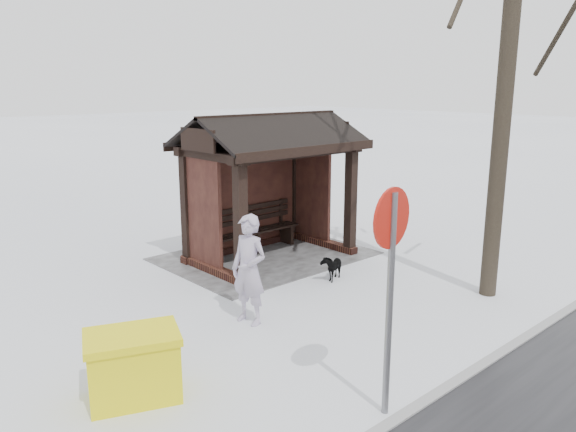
# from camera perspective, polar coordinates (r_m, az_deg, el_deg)

# --- Properties ---
(ground) EXTENTS (120.00, 120.00, 0.00)m
(ground) POSITION_cam_1_polar(r_m,az_deg,el_deg) (12.14, -1.69, -4.31)
(ground) COLOR white
(ground) RESTS_ON ground
(kerb) EXTENTS (120.00, 0.15, 0.06)m
(kerb) POSITION_cam_1_polar(r_m,az_deg,el_deg) (8.98, 22.32, -11.83)
(kerb) COLOR gray
(kerb) RESTS_ON ground
(trampled_patch) EXTENTS (4.20, 3.20, 0.02)m
(trampled_patch) POSITION_cam_1_polar(r_m,az_deg,el_deg) (12.28, -2.30, -4.07)
(trampled_patch) COLOR gray
(trampled_patch) RESTS_ON ground
(bus_shelter) EXTENTS (3.60, 2.40, 3.09)m
(bus_shelter) POSITION_cam_1_polar(r_m,az_deg,el_deg) (11.79, -2.26, 5.95)
(bus_shelter) COLOR #391914
(bus_shelter) RESTS_ON ground
(pedestrian) EXTENTS (0.53, 0.70, 1.74)m
(pedestrian) POSITION_cam_1_polar(r_m,az_deg,el_deg) (8.73, -3.97, -5.47)
(pedestrian) COLOR #ABA0BB
(pedestrian) RESTS_ON ground
(dog) EXTENTS (0.67, 0.49, 0.51)m
(dog) POSITION_cam_1_polar(r_m,az_deg,el_deg) (10.83, 4.49, -5.12)
(dog) COLOR black
(dog) RESTS_ON ground
(grit_bin) EXTENTS (1.28, 1.10, 0.83)m
(grit_bin) POSITION_cam_1_polar(r_m,az_deg,el_deg) (7.11, -15.42, -14.43)
(grit_bin) COLOR yellow
(grit_bin) RESTS_ON ground
(road_sign) EXTENTS (0.67, 0.12, 2.62)m
(road_sign) POSITION_cam_1_polar(r_m,az_deg,el_deg) (6.13, 10.36, -4.08)
(road_sign) COLOR slate
(road_sign) RESTS_ON ground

